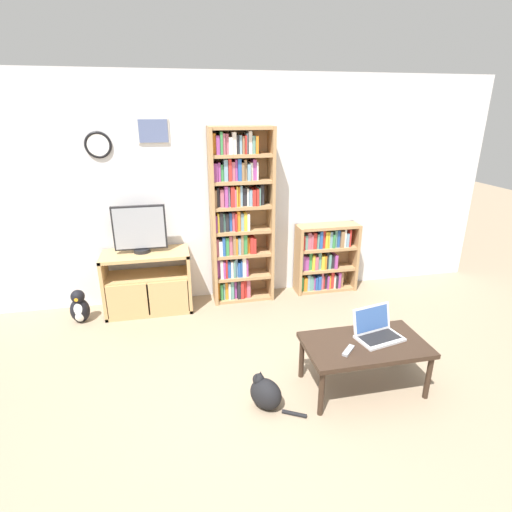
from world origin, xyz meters
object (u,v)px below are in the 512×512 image
(laptop, at_px, (376,330))
(cat, at_px, (265,393))
(tv_stand, at_px, (148,282))
(coffee_table, at_px, (365,348))
(bookshelf_tall, at_px, (238,217))
(remote_near_laptop, at_px, (348,351))
(bookshelf_short, at_px, (323,258))
(penguin_figurine, at_px, (79,308))
(television, at_px, (140,229))

(laptop, distance_m, cat, 1.05)
(tv_stand, distance_m, coffee_table, 2.52)
(bookshelf_tall, xyz_separation_m, coffee_table, (0.72, -1.89, -0.65))
(remote_near_laptop, bearing_deg, bookshelf_short, 119.34)
(remote_near_laptop, distance_m, penguin_figurine, 2.93)
(coffee_table, bearing_deg, tv_stand, 135.15)
(bookshelf_tall, height_order, laptop, bookshelf_tall)
(remote_near_laptop, xyz_separation_m, cat, (-0.66, 0.03, -0.31))
(tv_stand, bearing_deg, penguin_figurine, -170.59)
(television, distance_m, bookshelf_short, 2.26)
(coffee_table, relative_size, cat, 2.21)
(television, relative_size, penguin_figurine, 1.50)
(tv_stand, height_order, penguin_figurine, tv_stand)
(remote_near_laptop, bearing_deg, bookshelf_tall, 150.11)
(laptop, height_order, remote_near_laptop, laptop)
(bookshelf_tall, height_order, cat, bookshelf_tall)
(bookshelf_tall, relative_size, penguin_figurine, 5.38)
(bookshelf_short, height_order, laptop, bookshelf_short)
(tv_stand, xyz_separation_m, bookshelf_short, (2.16, 0.13, 0.07))
(television, xyz_separation_m, cat, (0.97, -1.88, -0.85))
(coffee_table, xyz_separation_m, cat, (-0.85, -0.06, -0.26))
(bookshelf_short, relative_size, coffee_table, 0.88)
(bookshelf_tall, bearing_deg, remote_near_laptop, -74.97)
(remote_near_laptop, relative_size, penguin_figurine, 0.38)
(bookshelf_short, xyz_separation_m, coffee_table, (-0.38, -1.91, -0.05))
(bookshelf_tall, height_order, coffee_table, bookshelf_tall)
(cat, bearing_deg, bookshelf_tall, 47.16)
(coffee_table, bearing_deg, television, 135.01)
(bookshelf_short, xyz_separation_m, remote_near_laptop, (-0.56, -2.00, 0.01))
(television, distance_m, remote_near_laptop, 2.57)
(tv_stand, xyz_separation_m, remote_near_laptop, (1.60, -1.87, 0.08))
(television, bearing_deg, laptop, -41.92)
(tv_stand, bearing_deg, cat, -62.93)
(coffee_table, bearing_deg, laptop, 28.83)
(bookshelf_short, bearing_deg, laptop, -97.67)
(television, distance_m, cat, 2.28)
(television, xyz_separation_m, penguin_figurine, (-0.71, -0.16, -0.80))
(bookshelf_short, distance_m, coffee_table, 1.95)
(bookshelf_short, distance_m, penguin_figurine, 2.92)
(penguin_figurine, bearing_deg, coffee_table, -33.27)
(bookshelf_tall, bearing_deg, tv_stand, -173.98)
(laptop, distance_m, remote_near_laptop, 0.36)
(bookshelf_tall, bearing_deg, penguin_figurine, -172.59)
(tv_stand, relative_size, remote_near_laptop, 6.64)
(bookshelf_tall, relative_size, cat, 4.56)
(television, xyz_separation_m, remote_near_laptop, (1.63, -1.91, -0.53))
(tv_stand, relative_size, laptop, 2.30)
(bookshelf_tall, height_order, penguin_figurine, bookshelf_tall)
(television, bearing_deg, bookshelf_tall, 3.80)
(cat, bearing_deg, penguin_figurine, 95.20)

